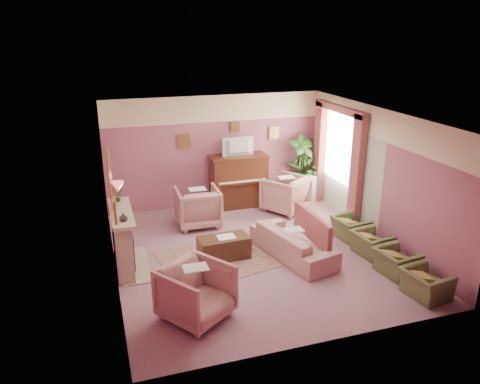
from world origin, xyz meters
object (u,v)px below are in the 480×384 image
object	(u,v)px
sofa	(293,238)
floral_armchair_front	(196,290)
television	(239,145)
floral_armchair_left	(198,205)
olive_chair_d	(351,225)
olive_chair_a	(426,280)
piano	(238,181)
coffee_table	(224,248)
olive_chair_c	(372,240)
side_table	(308,187)
olive_chair_b	(397,258)
floral_armchair_right	(286,192)

from	to	relation	value
sofa	floral_armchair_front	xyz separation A→B (m)	(-2.30, -1.47, 0.09)
television	floral_armchair_left	bearing A→B (deg)	-145.76
olive_chair_d	olive_chair_a	bearing A→B (deg)	-90.00
piano	floral_armchair_front	bearing A→B (deg)	-115.23
coffee_table	sofa	world-z (taller)	sofa
floral_armchair_left	olive_chair_c	distance (m)	3.92
television	sofa	distance (m)	3.22
floral_armchair_front	side_table	size ratio (longest dim) A/B	1.42
coffee_table	olive_chair_c	bearing A→B (deg)	-15.13
olive_chair_c	coffee_table	bearing A→B (deg)	164.87
piano	floral_armchair_front	size ratio (longest dim) A/B	1.41
floral_armchair_left	olive_chair_c	size ratio (longest dim) A/B	1.34
piano	olive_chair_b	distance (m)	4.62
floral_armchair_right	olive_chair_a	world-z (taller)	floral_armchair_right
olive_chair_b	side_table	world-z (taller)	side_table
sofa	side_table	bearing A→B (deg)	59.33
olive_chair_a	side_table	world-z (taller)	side_table
floral_armchair_left	floral_armchair_right	distance (m)	2.28
sofa	olive_chair_b	xyz separation A→B (m)	(1.53, -1.24, -0.08)
coffee_table	floral_armchair_front	distance (m)	2.08
sofa	olive_chair_c	size ratio (longest dim) A/B	2.70
olive_chair_a	olive_chair_b	bearing A→B (deg)	90.00
floral_armchair_right	olive_chair_b	size ratio (longest dim) A/B	1.34
coffee_table	floral_armchair_right	size ratio (longest dim) A/B	1.01
olive_chair_a	side_table	size ratio (longest dim) A/B	1.06
sofa	olive_chair_a	xyz separation A→B (m)	(1.53, -2.06, -0.08)
floral_armchair_left	olive_chair_c	bearing A→B (deg)	-40.54
coffee_table	floral_armchair_left	size ratio (longest dim) A/B	1.01
floral_armchair_left	side_table	bearing A→B (deg)	13.67
coffee_table	television	bearing A→B (deg)	66.24
coffee_table	sofa	bearing A→B (deg)	-14.68
floral_armchair_left	piano	bearing A→B (deg)	35.75
sofa	floral_armchair_left	distance (m)	2.57
sofa	olive_chair_b	size ratio (longest dim) A/B	2.70
television	olive_chair_b	size ratio (longest dim) A/B	1.08
television	floral_armchair_right	distance (m)	1.63
television	coffee_table	bearing A→B (deg)	-113.76
piano	floral_armchair_front	world-z (taller)	piano
olive_chair_a	olive_chair_b	size ratio (longest dim) A/B	1.00
coffee_table	olive_chair_b	bearing A→B (deg)	-29.10
piano	floral_armchair_left	distance (m)	1.58
olive_chair_c	olive_chair_d	bearing A→B (deg)	90.00
coffee_table	floral_armchair_left	xyz separation A→B (m)	(-0.11, 1.77, 0.27)
coffee_table	floral_armchair_right	world-z (taller)	floral_armchair_right
olive_chair_c	olive_chair_d	distance (m)	0.82
floral_armchair_right	floral_armchair_front	world-z (taller)	same
floral_armchair_right	olive_chair_a	xyz separation A→B (m)	(0.70, -4.39, -0.18)
television	sofa	size ratio (longest dim) A/B	0.40
television	floral_armchair_front	distance (m)	5.06
olive_chair_c	sofa	bearing A→B (deg)	164.47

